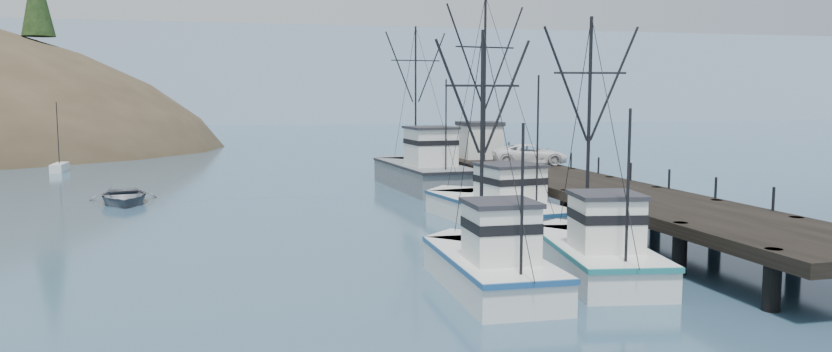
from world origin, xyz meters
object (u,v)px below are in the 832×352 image
(trawler_mid, at_px, (488,265))
(trawler_far, at_px, (493,207))
(pier, at_px, (569,183))
(pickup_truck, at_px, (530,154))
(pier_shed, at_px, (480,140))
(motorboat, at_px, (124,203))
(trawler_near, at_px, (593,252))
(work_vessel, at_px, (422,171))

(trawler_mid, xyz_separation_m, trawler_far, (4.90, 12.96, 0.00))
(pier, height_order, pickup_truck, pickup_truck)
(pier_shed, relative_size, motorboat, 0.55)
(trawler_far, height_order, pickup_truck, trawler_far)
(trawler_far, distance_m, pickup_truck, 12.48)
(trawler_near, height_order, pier_shed, trawler_near)
(pier_shed, distance_m, pickup_truck, 6.23)
(work_vessel, bearing_deg, trawler_near, -90.36)
(motorboat, bearing_deg, work_vessel, 0.39)
(work_vessel, xyz_separation_m, pier_shed, (4.93, 1.32, 2.19))
(trawler_far, relative_size, pickup_truck, 2.40)
(pier, relative_size, pickup_truck, 8.49)
(trawler_near, distance_m, pickup_truck, 23.53)
(pier, xyz_separation_m, trawler_far, (-5.46, -2.15, -0.87))
(pier, bearing_deg, work_vessel, 113.29)
(pier_shed, bearing_deg, pier, -87.36)
(pier, bearing_deg, motorboat, 158.70)
(trawler_near, bearing_deg, pier, 67.80)
(work_vessel, relative_size, pickup_truck, 2.79)
(trawler_mid, relative_size, trawler_far, 0.76)
(pier_shed, bearing_deg, motorboat, -170.50)
(trawler_mid, relative_size, work_vessel, 0.65)
(trawler_far, bearing_deg, trawler_near, -91.41)
(pier_shed, xyz_separation_m, motorboat, (-25.21, -4.22, -3.42))
(trawler_far, xyz_separation_m, pickup_truck, (6.49, 10.50, 1.90))
(trawler_near, distance_m, pier_shed, 28.99)
(motorboat, bearing_deg, pier_shed, 1.75)
(pier, relative_size, trawler_mid, 4.65)
(trawler_mid, bearing_deg, trawler_far, 69.30)
(pier, relative_size, trawler_near, 4.33)
(motorboat, bearing_deg, pickup_truck, -11.45)
(trawler_far, bearing_deg, trawler_mid, -110.70)
(pier_shed, distance_m, motorboat, 25.78)
(pier_shed, bearing_deg, pickup_truck, -74.24)
(trawler_near, xyz_separation_m, trawler_mid, (-4.60, -1.00, -0.00))
(work_vessel, relative_size, pier_shed, 4.52)
(pier, relative_size, pier_shed, 13.75)
(trawler_far, height_order, work_vessel, trawler_far)
(trawler_mid, xyz_separation_m, pickup_truck, (11.38, 23.45, 1.90))
(pier, height_order, motorboat, pier)
(pier, distance_m, trawler_far, 5.94)
(pier_shed, bearing_deg, trawler_far, -106.27)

